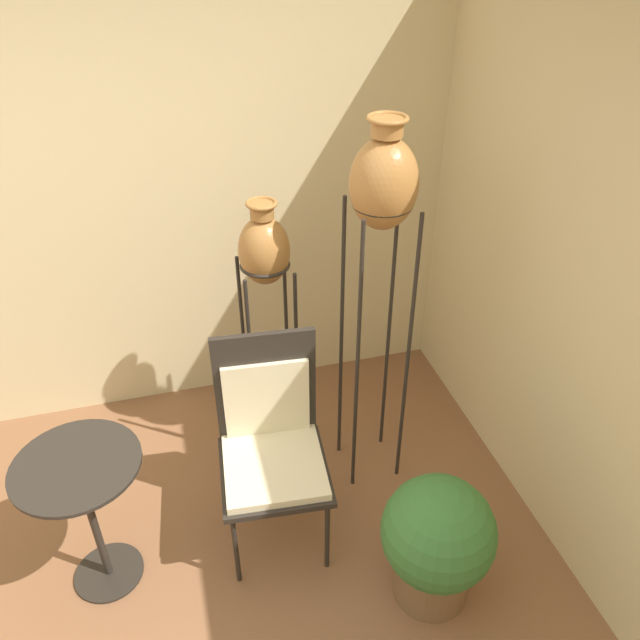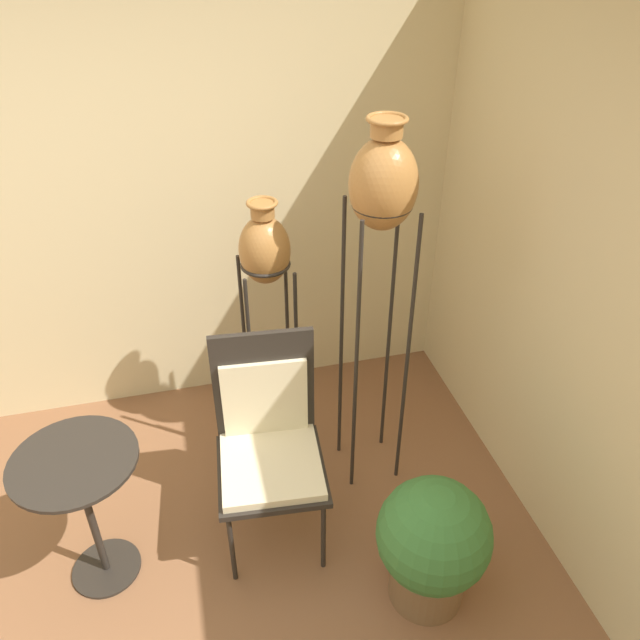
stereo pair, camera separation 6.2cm
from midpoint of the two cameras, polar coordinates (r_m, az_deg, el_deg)
The scene contains 6 objects.
wall_back at distance 3.66m, azimuth -20.68°, elevation 9.70°, with size 8.08×0.06×2.70m.
vase_stand_tall at distance 2.78m, azimuth 5.15°, elevation 11.45°, with size 0.30×0.30×2.00m.
vase_stand_medium at distance 3.12m, azimuth -5.66°, elevation 5.68°, with size 0.27×0.27×1.55m.
chair at distance 3.02m, azimuth -5.13°, elevation -10.55°, with size 0.55×0.55×1.11m.
side_table at distance 3.03m, azimuth -21.21°, elevation -14.83°, with size 0.55×0.55×0.77m.
potted_plant at distance 2.97m, azimuth 10.02°, elevation -19.24°, with size 0.51×0.51×0.68m.
Camera 1 is at (0.36, -1.28, 2.73)m, focal length 35.00 mm.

